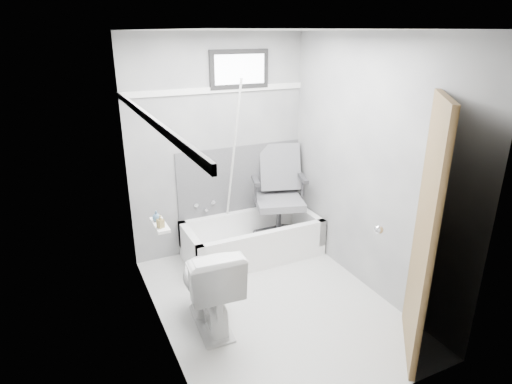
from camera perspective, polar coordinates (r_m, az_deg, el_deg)
floor at (r=4.14m, az=2.15°, el=-14.66°), size 2.60×2.60×0.00m
ceiling at (r=3.38m, az=2.73°, el=20.78°), size 2.60×2.60×0.00m
wall_back at (r=4.72m, az=-4.99°, el=5.94°), size 2.00×0.02×2.40m
wall_front at (r=2.60m, az=15.96°, el=-7.43°), size 2.00×0.02×2.40m
wall_left at (r=3.27m, az=-13.32°, el=-1.32°), size 0.02×2.60×2.40m
wall_right at (r=4.13m, az=14.82°, el=3.16°), size 0.02×2.60×2.40m
bathtub at (r=4.83m, az=-0.50°, el=-6.18°), size 1.50×0.70×0.42m
office_chair at (r=4.84m, az=3.11°, el=-0.45°), size 0.77×0.77×1.07m
toilet at (r=3.70m, az=-6.37°, el=-12.12°), size 0.51×0.84×0.79m
door at (r=3.38m, az=28.16°, el=-6.27°), size 0.78×0.78×2.00m
window at (r=4.66m, az=-2.26°, el=16.05°), size 0.66×0.04×0.40m
backerboard at (r=4.92m, az=-2.08°, el=1.74°), size 1.50×0.02×0.78m
trim_back at (r=4.59m, az=-5.17°, el=13.41°), size 2.00×0.02×0.06m
trim_left at (r=3.10m, az=-14.03°, el=9.43°), size 0.02×2.60×0.06m
pole at (r=4.57m, az=-3.18°, el=3.53°), size 0.02×0.57×1.88m
shelf at (r=3.61m, az=-12.70°, el=-4.29°), size 0.10×0.32×0.02m
soap_bottle_a at (r=3.51m, az=-12.64°, el=-3.84°), size 0.06×0.06×0.11m
soap_bottle_b at (r=3.64m, az=-13.15°, el=-3.10°), size 0.08×0.08×0.09m
faucet at (r=4.84m, az=-6.84°, el=-1.89°), size 0.26×0.10×0.16m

